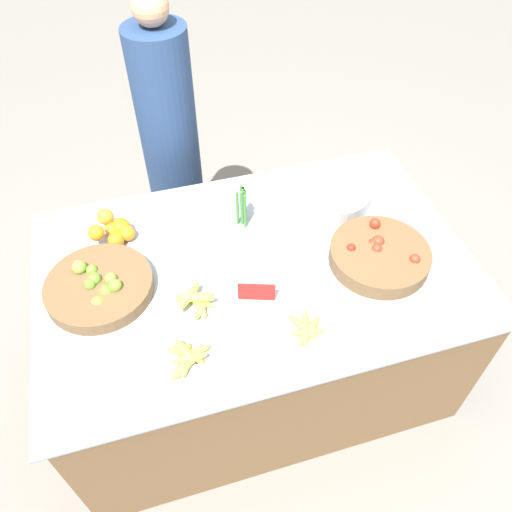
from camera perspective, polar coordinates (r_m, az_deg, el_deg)
The scene contains 12 objects.
ground_plane at distance 2.60m, azimuth 0.00°, elevation -12.14°, with size 12.00×12.00×0.00m, color gray.
market_table at distance 2.28m, azimuth 0.00°, elevation -7.31°, with size 1.71×1.11×0.76m.
lime_bowl at distance 1.96m, azimuth -17.45°, elevation -3.34°, with size 0.40×0.40×0.10m.
tomato_basket at distance 2.03m, azimuth 13.90°, elevation 0.09°, with size 0.39×0.39×0.10m.
orange_pile at distance 2.13m, azimuth -15.90°, elevation 2.95°, with size 0.18×0.17×0.12m.
metal_bowl at distance 2.25m, azimuth 8.64°, elevation 6.91°, with size 0.34×0.34×0.08m.
price_sign at distance 1.84m, azimuth 0.06°, elevation -4.13°, with size 0.13×0.05×0.09m.
veg_bundle at distance 2.09m, azimuth -1.53°, elevation 5.73°, with size 0.05×0.07×0.18m.
banana_bunch_front_left at distance 1.78m, azimuth 5.75°, elevation -8.33°, with size 0.13×0.16×0.03m.
banana_bunch_middle_left at distance 1.85m, azimuth -6.90°, elevation -4.99°, with size 0.15×0.16×0.06m.
banana_bunch_front_right at distance 1.72m, azimuth -7.88°, elevation -11.33°, with size 0.16×0.15×0.06m.
vendor_person at distance 2.65m, azimuth -9.55°, elevation 11.30°, with size 0.28×0.28×1.51m.
Camera 1 is at (-0.37, -1.26, 2.24)m, focal length 35.00 mm.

